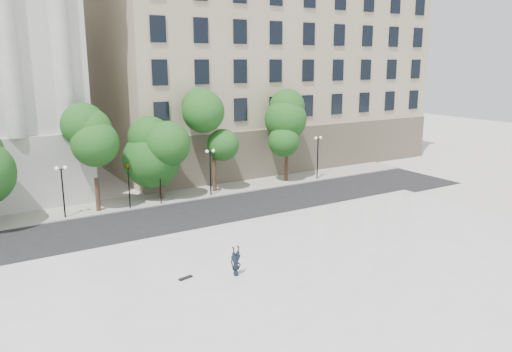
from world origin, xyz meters
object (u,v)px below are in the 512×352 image
object	(u,v)px
traffic_light_west	(128,165)
traffic_light_east	(159,162)
person_lying	(236,271)
skateboard	(186,278)

from	to	relation	value
traffic_light_west	traffic_light_east	world-z (taller)	traffic_light_west
traffic_light_east	traffic_light_west	bearing A→B (deg)	-180.00
traffic_light_west	traffic_light_east	xyz separation A→B (m)	(2.63, 0.00, -0.04)
person_lying	skateboard	world-z (taller)	person_lying
traffic_light_east	person_lying	size ratio (longest dim) A/B	2.54
traffic_light_west	person_lying	world-z (taller)	traffic_light_west
traffic_light_west	skateboard	bearing A→B (deg)	-96.94
person_lying	traffic_light_east	bearing A→B (deg)	85.83
person_lying	traffic_light_west	bearing A→B (deg)	95.03
traffic_light_east	person_lying	distance (m)	16.69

